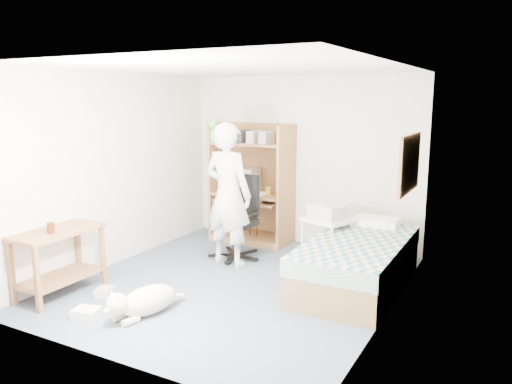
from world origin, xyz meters
TOP-DOWN VIEW (x-y plane):
  - floor at (0.00, 0.00)m, footprint 4.00×4.00m
  - wall_back at (0.00, 2.00)m, footprint 3.60×0.02m
  - wall_right at (1.80, 0.00)m, footprint 0.02×4.00m
  - wall_left at (-1.80, 0.00)m, footprint 0.02×4.00m
  - ceiling at (0.00, 0.00)m, footprint 3.60×4.00m
  - computer_hutch at (-0.70, 1.74)m, footprint 1.20×0.63m
  - bed at (1.30, 0.62)m, footprint 1.02×2.02m
  - side_desk at (-1.55, -1.20)m, footprint 0.50×1.00m
  - corkboard at (1.77, 0.90)m, footprint 0.04×0.94m
  - office_chair at (-0.49, 0.90)m, footprint 0.64×0.64m
  - person at (-0.44, 0.59)m, footprint 0.73×0.51m
  - parrot at (-0.64, 0.61)m, footprint 0.14×0.24m
  - dog at (-0.37, -1.18)m, footprint 0.46×0.94m
  - printer_cart at (0.75, 1.06)m, footprint 0.67×0.60m
  - printer at (0.75, 1.06)m, footprint 0.50×0.45m
  - crt_monitor at (-0.84, 1.75)m, footprint 0.40×0.42m
  - keyboard at (-0.67, 1.58)m, footprint 0.47×0.21m
  - pencil_cup at (-0.39, 1.65)m, footprint 0.08×0.08m
  - drink_glass at (-1.50, -1.32)m, footprint 0.08×0.08m
  - floor_box_a at (-0.83, -1.51)m, footprint 0.29×0.26m
  - floor_box_b at (-1.11, -0.98)m, footprint 0.25×0.27m

SIDE VIEW (x-z plane):
  - floor at x=0.00m, z-range 0.00..0.00m
  - floor_box_b at x=-1.11m, z-range 0.00..0.08m
  - floor_box_a at x=-0.83m, z-range 0.00..0.10m
  - dog at x=-0.37m, z-range -0.02..0.34m
  - bed at x=1.30m, z-range -0.04..0.62m
  - office_chair at x=-0.49m, z-range -0.16..0.97m
  - printer_cart at x=0.75m, z-range 0.11..0.77m
  - side_desk at x=-1.55m, z-range 0.12..0.87m
  - keyboard at x=-0.67m, z-range 0.66..0.69m
  - printer at x=0.75m, z-range 0.66..0.84m
  - drink_glass at x=-1.50m, z-range 0.75..0.87m
  - pencil_cup at x=-0.39m, z-range 0.76..0.88m
  - computer_hutch at x=-0.70m, z-range -0.08..1.72m
  - person at x=-0.44m, z-range 0.00..1.88m
  - crt_monitor at x=-0.84m, z-range 0.77..1.12m
  - wall_back at x=0.00m, z-range 0.00..2.50m
  - wall_right at x=1.80m, z-range 0.00..2.50m
  - wall_left at x=-1.80m, z-range 0.00..2.50m
  - corkboard at x=1.77m, z-range 1.12..1.78m
  - parrot at x=-0.64m, z-range 1.53..1.91m
  - ceiling at x=0.00m, z-range 2.49..2.51m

